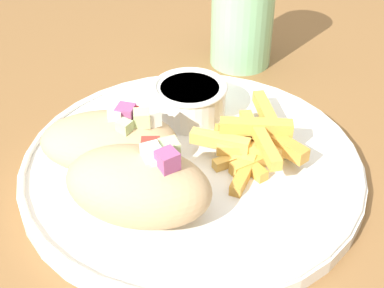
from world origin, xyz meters
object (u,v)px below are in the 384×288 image
sauce_ramekin (190,99)px  water_glass (242,18)px  fries_pile (256,141)px  plate (192,165)px  pita_sandwich_far (109,140)px  pita_sandwich_near (139,185)px

sauce_ramekin → water_glass: bearing=36.0°
fries_pile → water_glass: bearing=59.5°
plate → sauce_ramekin: (0.04, 0.07, 0.02)m
pita_sandwich_far → plate: bearing=-0.7°
plate → water_glass: 0.23m
sauce_ramekin → pita_sandwich_near: bearing=-136.0°
pita_sandwich_near → fries_pile: 0.13m
fries_pile → water_glass: 0.21m
plate → fries_pile: 0.06m
pita_sandwich_near → sauce_ramekin: bearing=89.7°
pita_sandwich_far → sauce_ramekin: pita_sandwich_far is taller
sauce_ramekin → plate: bearing=-118.6°
pita_sandwich_far → sauce_ramekin: 0.10m
pita_sandwich_far → sauce_ramekin: (0.10, 0.03, -0.00)m
water_glass → pita_sandwich_far: bearing=-152.3°
pita_sandwich_near → fries_pile: pita_sandwich_near is taller
fries_pile → sauce_ramekin: size_ratio=1.54×
pita_sandwich_far → water_glass: water_glass is taller
water_glass → pita_sandwich_near: bearing=-140.1°
pita_sandwich_near → pita_sandwich_far: pita_sandwich_near is taller
pita_sandwich_near → sauce_ramekin: 0.15m
water_glass → plate: bearing=-135.7°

